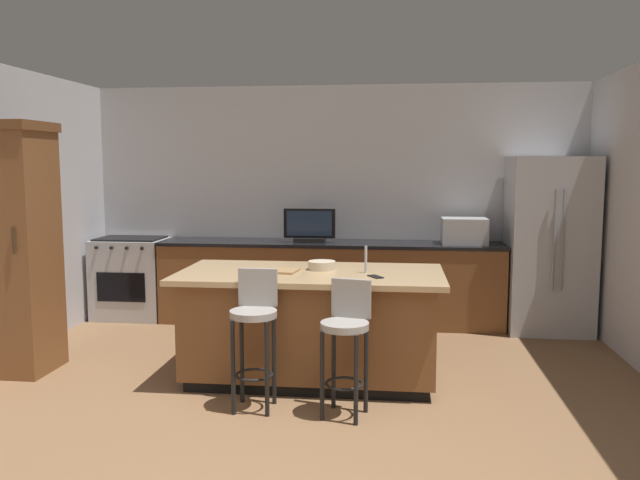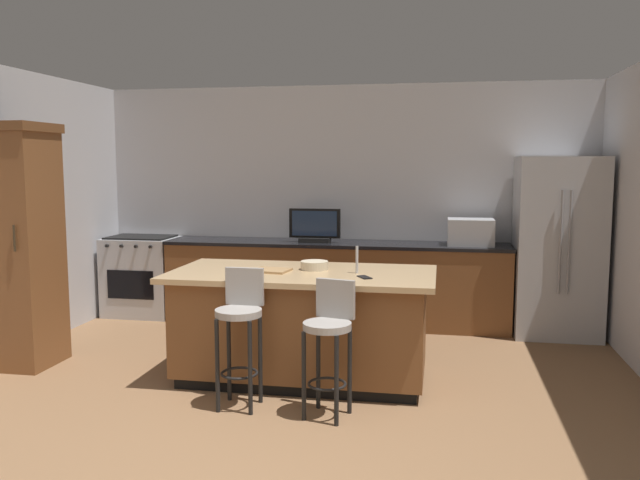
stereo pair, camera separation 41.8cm
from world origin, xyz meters
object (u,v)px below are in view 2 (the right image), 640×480
(bar_stool_right, at_px, (329,336))
(fruit_bowl, at_px, (314,265))
(range_oven, at_px, (142,276))
(cabinet_tower, at_px, (20,241))
(microwave, at_px, (471,232))
(cutting_board, at_px, (271,270))
(kitchen_island, at_px, (303,324))
(tv_monitor, at_px, (315,227))
(refrigerator, at_px, (557,247))
(bar_stool_left, at_px, (240,324))
(cell_phone, at_px, (365,277))

(bar_stool_right, relative_size, fruit_bowl, 4.21)
(range_oven, relative_size, cabinet_tower, 0.44)
(microwave, distance_m, cutting_board, 2.58)
(microwave, xyz_separation_m, bar_stool_right, (-1.07, -2.65, -0.48))
(kitchen_island, height_order, tv_monitor, tv_monitor)
(refrigerator, bearing_deg, tv_monitor, 179.82)
(range_oven, bearing_deg, cabinet_tower, -94.60)
(cabinet_tower, height_order, cutting_board, cabinet_tower)
(kitchen_island, height_order, range_oven, range_oven)
(range_oven, bearing_deg, tv_monitor, -1.39)
(cabinet_tower, height_order, bar_stool_left, cabinet_tower)
(cell_phone, bearing_deg, kitchen_island, 129.40)
(kitchen_island, xyz_separation_m, fruit_bowl, (0.08, 0.11, 0.48))
(tv_monitor, bearing_deg, cabinet_tower, -139.21)
(fruit_bowl, bearing_deg, range_oven, 143.23)
(cabinet_tower, distance_m, cutting_board, 2.27)
(range_oven, distance_m, cutting_board, 2.91)
(tv_monitor, bearing_deg, microwave, 1.77)
(range_oven, bearing_deg, refrigerator, -0.72)
(fruit_bowl, height_order, cell_phone, fruit_bowl)
(cabinet_tower, distance_m, tv_monitor, 2.97)
(cutting_board, bearing_deg, kitchen_island, 9.64)
(kitchen_island, relative_size, fruit_bowl, 9.43)
(cabinet_tower, relative_size, bar_stool_left, 2.10)
(refrigerator, xyz_separation_m, range_oven, (-4.64, 0.06, -0.46))
(cabinet_tower, relative_size, microwave, 4.43)
(cabinet_tower, distance_m, microwave, 4.40)
(refrigerator, relative_size, microwave, 3.85)
(range_oven, relative_size, microwave, 1.94)
(bar_stool_right, distance_m, cutting_board, 0.97)
(tv_monitor, bearing_deg, kitchen_island, -82.03)
(cutting_board, bearing_deg, cell_phone, -11.08)
(bar_stool_left, height_order, cutting_board, bar_stool_left)
(refrigerator, height_order, tv_monitor, refrigerator)
(refrigerator, height_order, bar_stool_left, refrigerator)
(kitchen_island, height_order, bar_stool_right, bar_stool_right)
(bar_stool_right, distance_m, fruit_bowl, 0.96)
(microwave, height_order, cutting_board, microwave)
(cabinet_tower, distance_m, bar_stool_right, 2.98)
(fruit_bowl, bearing_deg, bar_stool_left, -117.08)
(kitchen_island, xyz_separation_m, cutting_board, (-0.25, -0.04, 0.45))
(cabinet_tower, distance_m, cell_phone, 3.05)
(tv_monitor, distance_m, bar_stool_left, 2.59)
(refrigerator, bearing_deg, range_oven, 179.28)
(range_oven, distance_m, bar_stool_right, 3.78)
(tv_monitor, distance_m, fruit_bowl, 1.80)
(cell_phone, xyz_separation_m, cutting_board, (-0.78, 0.15, 0.01))
(cabinet_tower, bearing_deg, cell_phone, -2.49)
(microwave, xyz_separation_m, tv_monitor, (-1.68, -0.05, 0.03))
(kitchen_island, xyz_separation_m, bar_stool_left, (-0.32, -0.67, 0.15))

